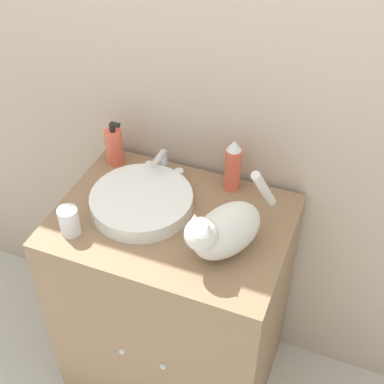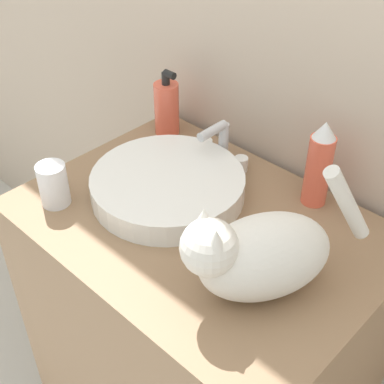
{
  "view_description": "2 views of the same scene",
  "coord_description": "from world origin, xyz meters",
  "px_view_note": "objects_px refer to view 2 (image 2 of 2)",
  "views": [
    {
      "loc": [
        0.51,
        -0.85,
        2.07
      ],
      "look_at": [
        0.07,
        0.27,
        1.02
      ],
      "focal_mm": 50.0,
      "sensor_mm": 36.0,
      "label": 1
    },
    {
      "loc": [
        0.56,
        -0.34,
        1.61
      ],
      "look_at": [
        0.02,
        0.23,
        1.0
      ],
      "focal_mm": 50.0,
      "sensor_mm": 36.0,
      "label": 2
    }
  ],
  "objects_px": {
    "cat": "(258,254)",
    "cup": "(53,185)",
    "spray_bottle": "(319,165)",
    "soap_bottle": "(167,108)"
  },
  "relations": [
    {
      "from": "soap_bottle",
      "to": "spray_bottle",
      "type": "xyz_separation_m",
      "value": [
        0.43,
        0.02,
        0.02
      ]
    },
    {
      "from": "cat",
      "to": "soap_bottle",
      "type": "height_order",
      "value": "cat"
    },
    {
      "from": "spray_bottle",
      "to": "cup",
      "type": "xyz_separation_m",
      "value": [
        -0.4,
        -0.39,
        -0.05
      ]
    },
    {
      "from": "soap_bottle",
      "to": "cup",
      "type": "xyz_separation_m",
      "value": [
        0.04,
        -0.37,
        -0.02
      ]
    },
    {
      "from": "cat",
      "to": "spray_bottle",
      "type": "distance_m",
      "value": 0.3
    },
    {
      "from": "cat",
      "to": "cup",
      "type": "xyz_separation_m",
      "value": [
        -0.46,
        -0.1,
        -0.04
      ]
    },
    {
      "from": "spray_bottle",
      "to": "cup",
      "type": "relative_size",
      "value": 2.05
    },
    {
      "from": "soap_bottle",
      "to": "cat",
      "type": "bearing_deg",
      "value": -28.37
    },
    {
      "from": "cat",
      "to": "soap_bottle",
      "type": "relative_size",
      "value": 1.96
    },
    {
      "from": "cat",
      "to": "cup",
      "type": "relative_size",
      "value": 3.59
    }
  ]
}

